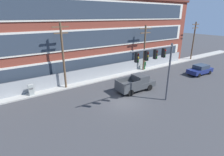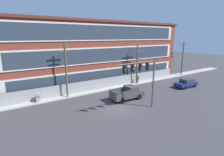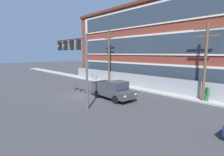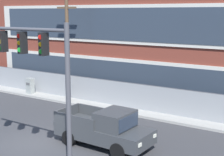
{
  "view_description": "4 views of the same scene",
  "coord_description": "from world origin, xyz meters",
  "px_view_note": "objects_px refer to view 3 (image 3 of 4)",
  "views": [
    {
      "loc": [
        -10.79,
        -13.53,
        8.97
      ],
      "look_at": [
        0.72,
        3.31,
        1.69
      ],
      "focal_mm": 28.0,
      "sensor_mm": 36.0,
      "label": 1
    },
    {
      "loc": [
        -12.14,
        -17.41,
        9.08
      ],
      "look_at": [
        0.62,
        1.8,
        3.56
      ],
      "focal_mm": 28.0,
      "sensor_mm": 36.0,
      "label": 2
    },
    {
      "loc": [
        16.39,
        -10.53,
        4.79
      ],
      "look_at": [
        1.03,
        3.47,
        1.82
      ],
      "focal_mm": 28.0,
      "sensor_mm": 36.0,
      "label": 3
    },
    {
      "loc": [
        12.53,
        -12.08,
        6.73
      ],
      "look_at": [
        1.51,
        5.0,
        2.83
      ],
      "focal_mm": 55.0,
      "sensor_mm": 36.0,
      "label": 4
    }
  ],
  "objects_px": {
    "traffic_signal_mast": "(75,54)",
    "pedestrian_near_cabinet": "(207,93)",
    "electrical_cabinet": "(94,77)",
    "pickup_truck_dark_grey": "(114,90)",
    "utility_pole_midblock": "(205,59)",
    "utility_pole_near_corner": "(109,55)"
  },
  "relations": [
    {
      "from": "pickup_truck_dark_grey",
      "to": "utility_pole_midblock",
      "type": "distance_m",
      "value": 9.44
    },
    {
      "from": "pickup_truck_dark_grey",
      "to": "pedestrian_near_cabinet",
      "type": "bearing_deg",
      "value": 39.05
    },
    {
      "from": "pickup_truck_dark_grey",
      "to": "pedestrian_near_cabinet",
      "type": "relative_size",
      "value": 3.05
    },
    {
      "from": "pickup_truck_dark_grey",
      "to": "electrical_cabinet",
      "type": "relative_size",
      "value": 3.6
    },
    {
      "from": "utility_pole_midblock",
      "to": "electrical_cabinet",
      "type": "bearing_deg",
      "value": 179.97
    },
    {
      "from": "traffic_signal_mast",
      "to": "electrical_cabinet",
      "type": "bearing_deg",
      "value": 137.11
    },
    {
      "from": "pickup_truck_dark_grey",
      "to": "electrical_cabinet",
      "type": "xyz_separation_m",
      "value": [
        -11.31,
        5.72,
        -0.22
      ]
    },
    {
      "from": "pedestrian_near_cabinet",
      "to": "electrical_cabinet",
      "type": "bearing_deg",
      "value": -179.85
    },
    {
      "from": "electrical_cabinet",
      "to": "pedestrian_near_cabinet",
      "type": "bearing_deg",
      "value": 0.15
    },
    {
      "from": "traffic_signal_mast",
      "to": "pedestrian_near_cabinet",
      "type": "bearing_deg",
      "value": 50.56
    },
    {
      "from": "electrical_cabinet",
      "to": "pedestrian_near_cabinet",
      "type": "distance_m",
      "value": 18.42
    },
    {
      "from": "traffic_signal_mast",
      "to": "pedestrian_near_cabinet",
      "type": "xyz_separation_m",
      "value": [
        8.0,
        9.73,
        -3.77
      ]
    },
    {
      "from": "traffic_signal_mast",
      "to": "pickup_truck_dark_grey",
      "type": "distance_m",
      "value": 5.57
    },
    {
      "from": "utility_pole_midblock",
      "to": "pedestrian_near_cabinet",
      "type": "bearing_deg",
      "value": 8.45
    },
    {
      "from": "utility_pole_midblock",
      "to": "pedestrian_near_cabinet",
      "type": "relative_size",
      "value": 4.48
    },
    {
      "from": "traffic_signal_mast",
      "to": "utility_pole_near_corner",
      "type": "xyz_separation_m",
      "value": [
        -6.25,
        9.59,
        -0.24
      ]
    },
    {
      "from": "traffic_signal_mast",
      "to": "electrical_cabinet",
      "type": "height_order",
      "value": "traffic_signal_mast"
    },
    {
      "from": "traffic_signal_mast",
      "to": "electrical_cabinet",
      "type": "relative_size",
      "value": 4.45
    },
    {
      "from": "utility_pole_midblock",
      "to": "traffic_signal_mast",
      "type": "bearing_deg",
      "value": -128.26
    },
    {
      "from": "traffic_signal_mast",
      "to": "pickup_truck_dark_grey",
      "type": "relative_size",
      "value": 1.24
    },
    {
      "from": "utility_pole_midblock",
      "to": "electrical_cabinet",
      "type": "distance_m",
      "value": 18.39
    },
    {
      "from": "pickup_truck_dark_grey",
      "to": "utility_pole_near_corner",
      "type": "bearing_deg",
      "value": 141.72
    }
  ]
}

